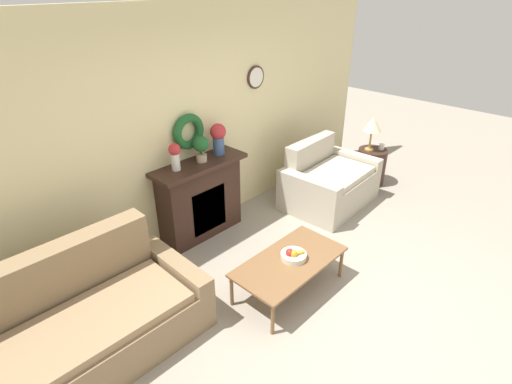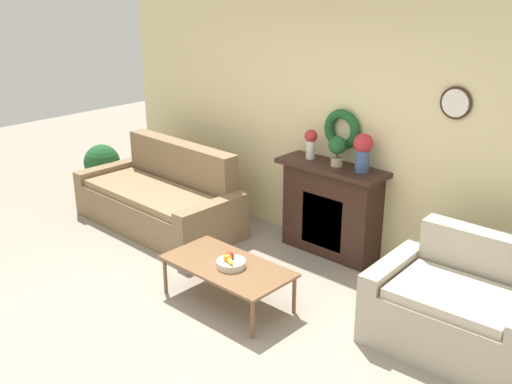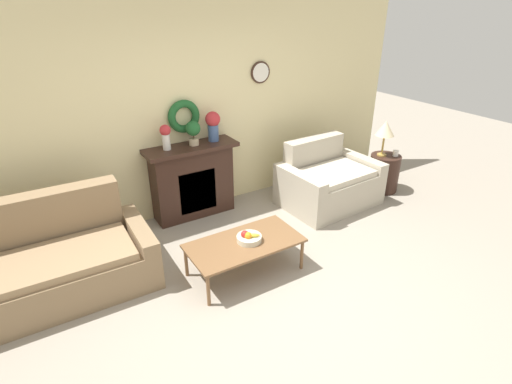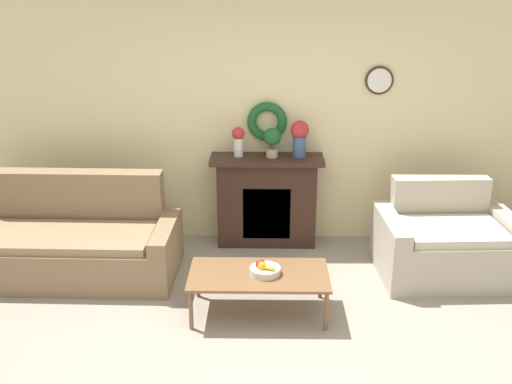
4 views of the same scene
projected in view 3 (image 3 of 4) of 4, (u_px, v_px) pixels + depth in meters
The scene contains 13 objects.
ground_plane at pixel (295, 306), 3.84m from camera, with size 16.00×16.00×0.00m, color gray.
wall_back at pixel (187, 113), 5.07m from camera, with size 6.80×0.16×2.70m.
fireplace at pixel (193, 180), 5.25m from camera, with size 1.19×0.41×0.99m.
couch_left at pixel (41, 267), 3.88m from camera, with size 2.09×1.00×0.94m.
loveseat_right at pixel (328, 182), 5.63m from camera, with size 1.35×0.99×0.89m.
coffee_table at pixel (245, 244), 4.16m from camera, with size 1.19×0.62×0.38m.
fruit_bowl at pixel (249, 238), 4.15m from camera, with size 0.26×0.26×0.12m.
side_table_by_loveseat at pixel (384, 173), 6.03m from camera, with size 0.44×0.44×0.56m.
table_lamp at pixel (385, 129), 5.74m from camera, with size 0.27×0.27×0.52m.
mug at pixel (396, 153), 5.88m from camera, with size 0.08×0.08×0.09m.
vase_on_mantel_left at pixel (166, 135), 4.82m from camera, with size 0.13×0.13×0.31m.
vase_on_mantel_right at pixel (213, 124), 5.10m from camera, with size 0.19×0.19×0.38m.
potted_plant_on_mantel at pixel (193, 131), 4.97m from camera, with size 0.19×0.19×0.31m.
Camera 3 is at (-1.88, -2.32, 2.68)m, focal length 28.00 mm.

